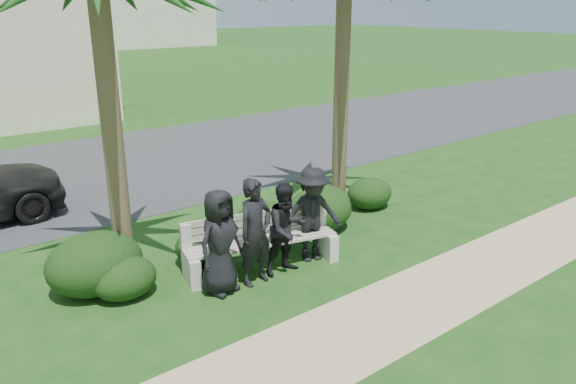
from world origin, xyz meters
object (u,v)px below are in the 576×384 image
object	(u,v)px
man_c	(287,229)
man_a	(220,242)
park_bench	(261,246)
man_b	(255,232)
man_d	(312,215)

from	to	relation	value
man_c	man_a	bearing A→B (deg)	177.55
park_bench	man_a	bearing A→B (deg)	-149.86
park_bench	man_c	xyz separation A→B (m)	(0.27, -0.37, 0.36)
park_bench	man_a	size ratio (longest dim) A/B	1.66
man_b	man_d	xyz separation A→B (m)	(1.26, 0.08, -0.04)
park_bench	man_a	distance (m)	1.08
man_d	man_b	bearing A→B (deg)	-159.86
man_d	park_bench	bearing A→B (deg)	179.18
park_bench	man_b	world-z (taller)	man_b
man_a	man_c	distance (m)	1.23
man_a	man_c	xyz separation A→B (m)	(1.22, -0.10, -0.06)
man_c	man_d	xyz separation A→B (m)	(0.64, 0.09, 0.06)
man_a	man_d	bearing A→B (deg)	-14.32
man_c	park_bench	bearing A→B (deg)	128.12
man_b	man_c	size ratio (longest dim) A/B	1.13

